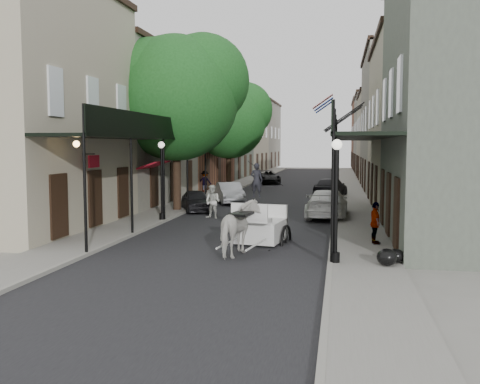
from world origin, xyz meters
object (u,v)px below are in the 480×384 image
at_px(lamppost_left, 162,179).
at_px(lamppost_right_near, 336,199).
at_px(carriage, 264,210).
at_px(pedestrian_sidewalk_right, 375,223).
at_px(tree_far, 234,118).
at_px(car_left_near, 196,201).
at_px(car_left_mid, 230,193).
at_px(car_left_far, 267,177).
at_px(car_right_far, 331,187).
at_px(lamppost_right_far, 338,169).
at_px(horse, 240,228).
at_px(pedestrian_sidewalk_left, 205,182).
at_px(tree_near, 184,93).
at_px(pedestrian_walking, 213,202).
at_px(car_right_near, 327,204).

bearing_deg(lamppost_left, lamppost_right_near, -44.29).
distance_m(carriage, pedestrian_sidewalk_right, 4.12).
relative_size(tree_far, carriage, 2.83).
distance_m(carriage, car_left_near, 9.87).
relative_size(lamppost_right_near, car_left_mid, 0.93).
height_order(car_left_near, car_left_mid, car_left_mid).
bearing_deg(pedestrian_sidewalk_right, car_left_far, 4.79).
height_order(lamppost_right_near, car_right_far, lamppost_right_near).
xyz_separation_m(lamppost_right_far, horse, (-3.11, -19.00, -1.14)).
bearing_deg(car_left_far, horse, -100.37).
xyz_separation_m(horse, pedestrian_sidewalk_left, (-6.74, 21.70, 0.02)).
height_order(tree_near, lamppost_right_far, tree_near).
distance_m(lamppost_right_near, pedestrian_walking, 11.45).
height_order(tree_near, carriage, tree_near).
xyz_separation_m(lamppost_right_far, car_left_far, (-6.70, 14.31, -1.42)).
height_order(tree_near, car_right_near, tree_near).
bearing_deg(lamppost_right_near, car_right_far, 91.32).
bearing_deg(car_left_mid, car_left_near, -123.85).
height_order(pedestrian_walking, car_right_far, pedestrian_walking).
distance_m(lamppost_left, car_left_far, 26.39).
bearing_deg(car_left_near, pedestrian_sidewalk_left, 78.37).
height_order(lamppost_right_far, pedestrian_sidewalk_left, lamppost_right_far).
distance_m(pedestrian_walking, car_right_near, 5.78).
height_order(lamppost_right_far, car_right_near, lamppost_right_far).
bearing_deg(lamppost_right_far, tree_far, 143.49).
xyz_separation_m(tree_far, lamppost_right_near, (8.35, -26.18, -3.79)).
distance_m(car_left_mid, car_right_far, 7.96).
height_order(carriage, car_left_far, carriage).
relative_size(tree_far, car_left_far, 1.89).
relative_size(tree_far, lamppost_right_far, 2.32).
bearing_deg(tree_near, lamppost_right_near, -55.73).
height_order(pedestrian_sidewalk_left, car_left_near, pedestrian_sidewalk_left).
distance_m(lamppost_right_near, car_left_near, 14.58).
distance_m(tree_near, pedestrian_sidewalk_right, 14.28).
relative_size(pedestrian_sidewalk_left, car_left_mid, 0.41).
bearing_deg(pedestrian_walking, car_right_far, 84.69).
xyz_separation_m(car_left_far, car_right_far, (6.20, -12.68, 0.09)).
relative_size(lamppost_right_near, lamppost_left, 1.00).
bearing_deg(lamppost_left, car_left_mid, 80.21).
bearing_deg(lamppost_right_near, car_left_near, 122.05).
relative_size(lamppost_left, car_right_far, 0.87).
relative_size(tree_far, lamppost_left, 2.32).
relative_size(pedestrian_sidewalk_left, car_right_near, 0.33).
relative_size(lamppost_left, pedestrian_sidewalk_left, 2.29).
xyz_separation_m(lamppost_right_far, car_left_near, (-7.70, -7.70, -1.45)).
relative_size(pedestrian_walking, car_right_far, 0.39).
relative_size(tree_far, pedestrian_sidewalk_right, 5.68).
height_order(lamppost_right_far, car_left_far, lamppost_right_far).
bearing_deg(car_left_mid, pedestrian_sidewalk_right, -79.78).
relative_size(lamppost_left, car_left_near, 1.05).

